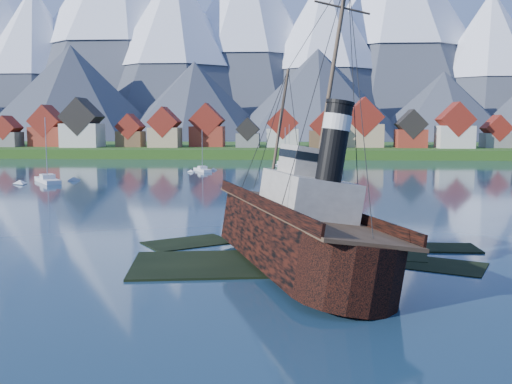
# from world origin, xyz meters

# --- Properties ---
(ground) EXTENTS (1400.00, 1400.00, 0.00)m
(ground) POSITION_xyz_m (0.00, 0.00, 0.00)
(ground) COLOR #1A3349
(ground) RESTS_ON ground
(shoal) EXTENTS (31.71, 21.24, 1.14)m
(shoal) POSITION_xyz_m (1.78, 2.15, -0.35)
(shoal) COLOR black
(shoal) RESTS_ON ground
(shore_bank) EXTENTS (600.00, 80.00, 3.20)m
(shore_bank) POSITION_xyz_m (0.00, 170.00, 0.00)
(shore_bank) COLOR #1C4814
(shore_bank) RESTS_ON ground
(seawall) EXTENTS (600.00, 2.50, 2.00)m
(seawall) POSITION_xyz_m (0.00, 132.00, 0.00)
(seawall) COLOR #3F3D38
(seawall) RESTS_ON ground
(town) EXTENTS (250.96, 16.69, 17.30)m
(town) POSITION_xyz_m (-33.12, 152.18, 8.99)
(town) COLOR maroon
(town) RESTS_ON ground
(mountains) EXTENTS (965.00, 340.00, 205.00)m
(mountains) POSITION_xyz_m (-0.79, 481.26, 89.34)
(mountains) COLOR #2D333D
(mountains) RESTS_ON ground
(tugboat_wreck) EXTENTS (7.02, 30.23, 23.96)m
(tugboat_wreck) POSITION_xyz_m (0.82, -0.77, 3.01)
(tugboat_wreck) COLOR black
(tugboat_wreck) RESTS_ON ground
(sailboat_a) EXTENTS (8.49, 10.28, 13.12)m
(sailboat_a) POSITION_xyz_m (-46.25, 59.96, 0.29)
(sailboat_a) COLOR silver
(sailboat_a) RESTS_ON ground
(sailboat_c) EXTENTS (5.44, 8.04, 10.32)m
(sailboat_c) POSITION_xyz_m (-20.13, 86.98, 0.23)
(sailboat_c) COLOR silver
(sailboat_c) RESTS_ON ground
(sailboat_e) EXTENTS (6.74, 10.03, 11.58)m
(sailboat_e) POSITION_xyz_m (0.39, 110.16, 0.25)
(sailboat_e) COLOR silver
(sailboat_e) RESTS_ON ground
(sailboat_f) EXTENTS (3.62, 7.60, 11.12)m
(sailboat_f) POSITION_xyz_m (-0.23, 59.99, 0.26)
(sailboat_f) COLOR silver
(sailboat_f) RESTS_ON ground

